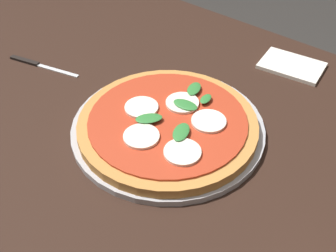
{
  "coord_description": "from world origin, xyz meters",
  "views": [
    {
      "loc": [
        -0.29,
        0.42,
        1.23
      ],
      "look_at": [
        0.07,
        -0.01,
        0.73
      ],
      "focal_mm": 44.92,
      "sensor_mm": 36.0,
      "label": 1
    }
  ],
  "objects_px": {
    "serving_tray": "(168,128)",
    "pizza": "(168,124)",
    "napkin": "(292,66)",
    "knife": "(35,64)",
    "dining_table": "(190,184)"
  },
  "relations": [
    {
      "from": "napkin",
      "to": "pizza",
      "type": "bearing_deg",
      "value": 77.64
    },
    {
      "from": "serving_tray",
      "to": "knife",
      "type": "xyz_separation_m",
      "value": [
        0.36,
        0.02,
        -0.0
      ]
    },
    {
      "from": "napkin",
      "to": "dining_table",
      "type": "bearing_deg",
      "value": 87.67
    },
    {
      "from": "dining_table",
      "to": "pizza",
      "type": "xyz_separation_m",
      "value": [
        0.06,
        -0.01,
        0.11
      ]
    },
    {
      "from": "napkin",
      "to": "knife",
      "type": "height_order",
      "value": "napkin"
    },
    {
      "from": "dining_table",
      "to": "serving_tray",
      "type": "relative_size",
      "value": 4.62
    },
    {
      "from": "knife",
      "to": "dining_table",
      "type": "bearing_deg",
      "value": -179.6
    },
    {
      "from": "dining_table",
      "to": "serving_tray",
      "type": "height_order",
      "value": "serving_tray"
    },
    {
      "from": "serving_tray",
      "to": "napkin",
      "type": "height_order",
      "value": "serving_tray"
    },
    {
      "from": "dining_table",
      "to": "napkin",
      "type": "bearing_deg",
      "value": -92.33
    },
    {
      "from": "dining_table",
      "to": "pizza",
      "type": "bearing_deg",
      "value": -6.49
    },
    {
      "from": "knife",
      "to": "serving_tray",
      "type": "bearing_deg",
      "value": -177.26
    },
    {
      "from": "serving_tray",
      "to": "pizza",
      "type": "height_order",
      "value": "pizza"
    },
    {
      "from": "serving_tray",
      "to": "pizza",
      "type": "bearing_deg",
      "value": 128.05
    },
    {
      "from": "serving_tray",
      "to": "napkin",
      "type": "relative_size",
      "value": 2.65
    }
  ]
}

